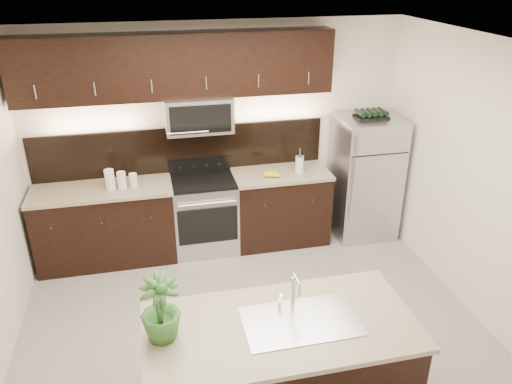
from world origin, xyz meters
TOP-DOWN VIEW (x-y plane):
  - ground at (0.00, 0.00)m, footprint 4.50×4.50m
  - room_walls at (-0.11, -0.04)m, footprint 4.52×4.02m
  - counter_run at (-0.46, 1.69)m, footprint 3.51×0.65m
  - upper_fixtures at (-0.43, 1.84)m, footprint 3.49×0.40m
  - island at (-0.03, -1.00)m, footprint 1.96×0.96m
  - sink_faucet at (0.12, -0.99)m, footprint 0.84×0.50m
  - refrigerator at (1.80, 1.63)m, footprint 0.76×0.68m
  - wine_rack at (1.80, 1.63)m, footprint 0.39×0.24m
  - plant at (-0.86, -0.95)m, footprint 0.29×0.29m
  - canisters at (-1.20, 1.64)m, footprint 0.35×0.11m
  - french_press at (0.93, 1.64)m, footprint 0.11×0.11m
  - bananas at (0.52, 1.61)m, footprint 0.25×0.22m

SIDE VIEW (x-z plane):
  - ground at x=0.00m, z-range 0.00..0.00m
  - counter_run at x=-0.46m, z-range 0.00..0.94m
  - island at x=-0.03m, z-range 0.00..0.94m
  - refrigerator at x=1.80m, z-range 0.00..1.57m
  - sink_faucet at x=0.12m, z-range 0.81..1.10m
  - bananas at x=0.52m, z-range 0.94..1.00m
  - canisters at x=-1.20m, z-range 0.93..1.16m
  - french_press at x=0.93m, z-range 0.90..1.21m
  - plant at x=-0.86m, z-range 0.94..1.43m
  - wine_rack at x=1.80m, z-range 1.57..1.66m
  - room_walls at x=-0.11m, z-range 0.34..3.05m
  - upper_fixtures at x=-0.43m, z-range 1.31..2.97m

